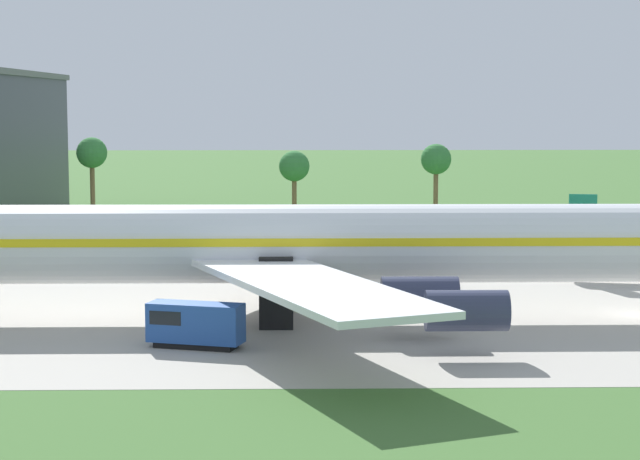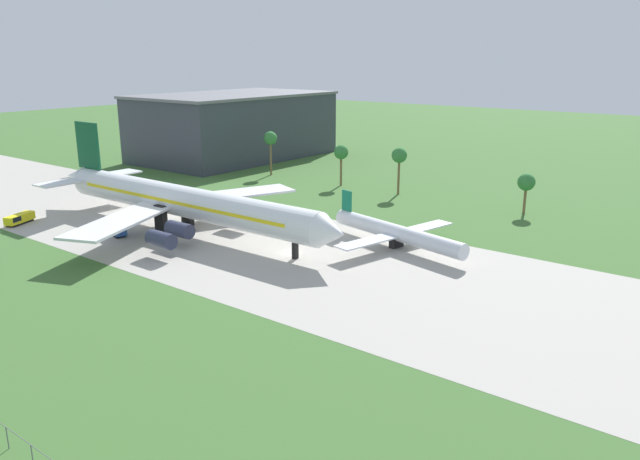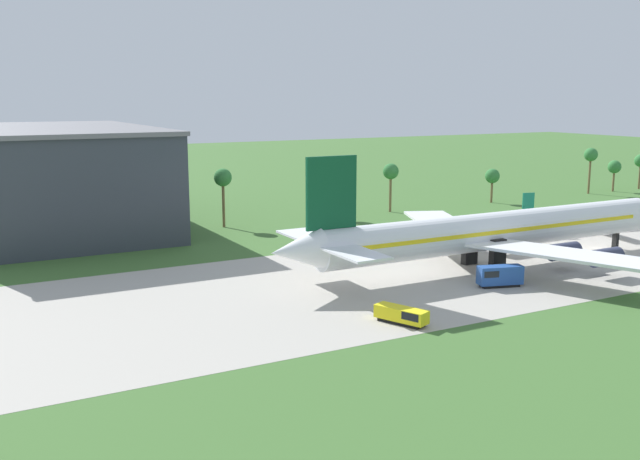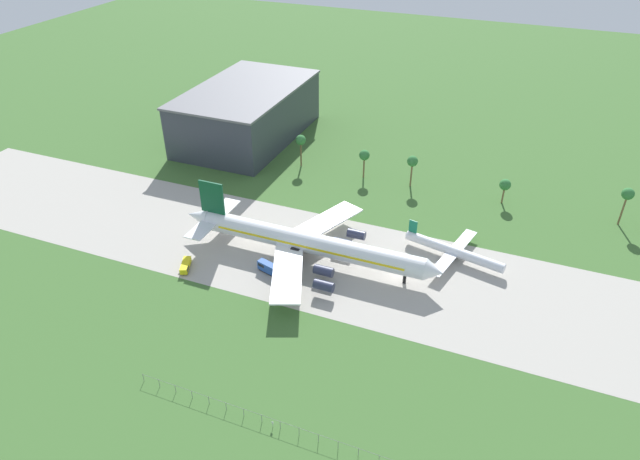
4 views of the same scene
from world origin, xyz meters
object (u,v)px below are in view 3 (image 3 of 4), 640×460
at_px(fuel_truck, 403,315).
at_px(terminal_building, 54,178).
at_px(baggage_tug, 499,276).
at_px(regional_aircraft, 584,217).
at_px(jet_airliner, 494,231).

distance_m(fuel_truck, terminal_building, 88.57).
relative_size(baggage_tug, fuel_truck, 0.97).
bearing_deg(baggage_tug, regional_aircraft, 28.95).
bearing_deg(baggage_tug, fuel_truck, -161.13).
height_order(baggage_tug, fuel_truck, baggage_tug).
bearing_deg(terminal_building, regional_aircraft, -29.80).
xyz_separation_m(baggage_tug, fuel_truck, (-21.17, -7.24, -0.51)).
bearing_deg(regional_aircraft, terminal_building, 150.20).
distance_m(jet_airliner, baggage_tug, 12.49).
bearing_deg(jet_airliner, baggage_tug, -127.62).
relative_size(regional_aircraft, fuel_truck, 4.21).
relative_size(jet_airliner, baggage_tug, 11.45).
bearing_deg(terminal_building, jet_airliner, -51.45).
bearing_deg(regional_aircraft, jet_airliner, -157.71).
bearing_deg(fuel_truck, baggage_tug, 18.87).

